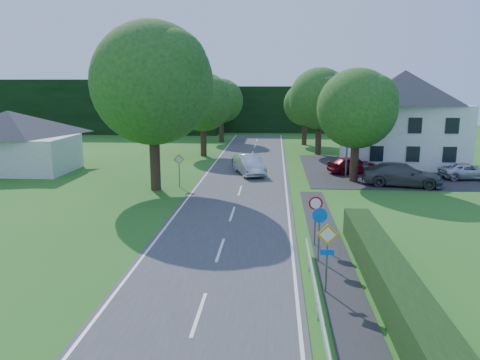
# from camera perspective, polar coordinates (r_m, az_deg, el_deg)

# --- Properties ---
(road) EXTENTS (7.00, 80.00, 0.04)m
(road) POSITION_cam_1_polar(r_m,az_deg,el_deg) (28.99, -0.59, -3.10)
(road) COLOR #3D3D3F
(road) RESTS_ON ground
(parking_pad) EXTENTS (14.00, 16.00, 0.04)m
(parking_pad) POSITION_cam_1_polar(r_m,az_deg,el_deg) (42.68, 17.22, 1.17)
(parking_pad) COLOR #262628
(parking_pad) RESTS_ON ground
(line_edge_left) EXTENTS (0.12, 80.00, 0.01)m
(line_edge_left) POSITION_cam_1_polar(r_m,az_deg,el_deg) (29.43, -6.92, -2.91)
(line_edge_left) COLOR white
(line_edge_left) RESTS_ON road
(line_edge_right) EXTENTS (0.12, 80.00, 0.01)m
(line_edge_right) POSITION_cam_1_polar(r_m,az_deg,el_deg) (28.89, 5.85, -3.16)
(line_edge_right) COLOR white
(line_edge_right) RESTS_ON road
(line_centre) EXTENTS (0.12, 80.00, 0.01)m
(line_centre) POSITION_cam_1_polar(r_m,az_deg,el_deg) (28.98, -0.59, -3.05)
(line_centre) COLOR white
(line_centre) RESTS_ON road
(tree_main) EXTENTS (9.40, 9.40, 11.64)m
(tree_main) POSITION_cam_1_polar(r_m,az_deg,el_deg) (33.05, -10.56, 8.72)
(tree_main) COLOR #164B18
(tree_main) RESTS_ON ground
(tree_left_far) EXTENTS (7.00, 7.00, 8.58)m
(tree_left_far) POSITION_cam_1_polar(r_m,az_deg,el_deg) (48.59, -4.52, 7.95)
(tree_left_far) COLOR #164B18
(tree_left_far) RESTS_ON ground
(tree_right_far) EXTENTS (7.40, 7.40, 9.09)m
(tree_right_far) POSITION_cam_1_polar(r_m,az_deg,el_deg) (50.22, 9.64, 8.24)
(tree_right_far) COLOR #164B18
(tree_right_far) RESTS_ON ground
(tree_left_back) EXTENTS (6.60, 6.60, 8.07)m
(tree_left_back) POSITION_cam_1_polar(r_m,az_deg,el_deg) (60.42, -2.30, 8.46)
(tree_left_back) COLOR #164B18
(tree_left_back) RESTS_ON ground
(tree_right_back) EXTENTS (6.20, 6.20, 7.56)m
(tree_right_back) POSITION_cam_1_polar(r_m,az_deg,el_deg) (58.15, 7.91, 7.98)
(tree_right_back) COLOR #164B18
(tree_right_back) RESTS_ON ground
(tree_right_mid) EXTENTS (7.00, 7.00, 8.58)m
(tree_right_mid) POSITION_cam_1_polar(r_m,az_deg,el_deg) (36.58, 13.97, 6.44)
(tree_right_mid) COLOR #164B18
(tree_right_mid) RESTS_ON ground
(treeline_left) EXTENTS (44.00, 6.00, 8.00)m
(treeline_left) POSITION_cam_1_polar(r_m,az_deg,el_deg) (76.32, -19.41, 8.46)
(treeline_left) COLOR black
(treeline_left) RESTS_ON ground
(treeline_right) EXTENTS (30.00, 5.00, 7.00)m
(treeline_right) POSITION_cam_1_polar(r_m,az_deg,el_deg) (74.24, 8.70, 8.52)
(treeline_right) COLOR black
(treeline_right) RESTS_ON ground
(bungalow_left) EXTENTS (11.00, 6.50, 5.20)m
(bungalow_left) POSITION_cam_1_polar(r_m,az_deg,el_deg) (44.29, -26.20, 4.39)
(bungalow_left) COLOR beige
(bungalow_left) RESTS_ON ground
(house_white) EXTENTS (10.60, 8.40, 8.60)m
(house_white) POSITION_cam_1_polar(r_m,az_deg,el_deg) (45.53, 19.20, 7.25)
(house_white) COLOR white
(house_white) RESTS_ON ground
(streetlight) EXTENTS (2.03, 0.18, 8.00)m
(streetlight) POSITION_cam_1_polar(r_m,az_deg,el_deg) (38.46, 12.84, 6.99)
(streetlight) COLOR slate
(streetlight) RESTS_ON ground
(sign_priority_right) EXTENTS (0.78, 0.09, 2.59)m
(sign_priority_right) POSITION_cam_1_polar(r_m,az_deg,el_deg) (16.98, 10.59, -7.84)
(sign_priority_right) COLOR slate
(sign_priority_right) RESTS_ON ground
(sign_roundabout) EXTENTS (0.64, 0.08, 2.37)m
(sign_roundabout) POSITION_cam_1_polar(r_m,az_deg,el_deg) (19.85, 9.65, -5.30)
(sign_roundabout) COLOR slate
(sign_roundabout) RESTS_ON ground
(sign_speed_limit) EXTENTS (0.64, 0.11, 2.37)m
(sign_speed_limit) POSITION_cam_1_polar(r_m,az_deg,el_deg) (21.73, 9.19, -3.53)
(sign_speed_limit) COLOR slate
(sign_speed_limit) RESTS_ON ground
(sign_priority_left) EXTENTS (0.78, 0.09, 2.44)m
(sign_priority_left) POSITION_cam_1_polar(r_m,az_deg,el_deg) (34.10, -7.44, 1.96)
(sign_priority_left) COLOR slate
(sign_priority_left) RESTS_ON ground
(moving_car) EXTENTS (3.16, 5.23, 1.63)m
(moving_car) POSITION_cam_1_polar(r_m,az_deg,el_deg) (38.60, 1.11, 1.89)
(moving_car) COLOR silver
(moving_car) RESTS_ON road
(motorcycle) EXTENTS (1.22, 2.16, 1.07)m
(motorcycle) POSITION_cam_1_polar(r_m,az_deg,el_deg) (41.86, -0.70, 2.27)
(motorcycle) COLOR black
(motorcycle) RESTS_ON road
(parked_car_red) EXTENTS (4.50, 2.86, 1.43)m
(parked_car_red) POSITION_cam_1_polar(r_m,az_deg,el_deg) (40.21, 13.58, 1.81)
(parked_car_red) COLOR maroon
(parked_car_red) RESTS_ON parking_pad
(parked_car_grey) EXTENTS (6.01, 3.31, 1.65)m
(parked_car_grey) POSITION_cam_1_polar(r_m,az_deg,el_deg) (36.27, 19.14, 0.62)
(parked_car_grey) COLOR #46474B
(parked_car_grey) RESTS_ON parking_pad
(parked_car_silver_b) EXTENTS (4.54, 2.38, 1.22)m
(parked_car_silver_b) POSITION_cam_1_polar(r_m,az_deg,el_deg) (40.92, 26.11, 0.96)
(parked_car_silver_b) COLOR silver
(parked_car_silver_b) RESTS_ON parking_pad
(parasol) EXTENTS (2.22, 2.25, 1.69)m
(parasol) POSITION_cam_1_polar(r_m,az_deg,el_deg) (43.92, 15.29, 2.71)
(parasol) COLOR #AC0D21
(parasol) RESTS_ON parking_pad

